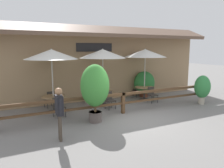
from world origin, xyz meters
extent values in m
plane|color=slate|center=(0.00, 0.00, 0.00)|extent=(60.00, 60.00, 0.00)
cube|color=#997A56|center=(0.00, 4.20, 1.80)|extent=(14.00, 0.40, 3.60)
cube|color=brown|center=(0.00, 3.65, 3.88)|extent=(14.28, 1.48, 0.70)
cube|color=black|center=(-0.18, 3.97, 3.00)|extent=(2.11, 0.04, 0.46)
cube|color=brown|center=(0.00, 1.05, 0.89)|extent=(10.40, 0.14, 0.11)
cube|color=brown|center=(0.00, 1.05, 0.47)|extent=(10.40, 0.10, 0.09)
cube|color=brown|center=(0.00, 1.05, 0.47)|extent=(0.14, 0.14, 0.95)
cube|color=brown|center=(5.13, 1.05, 0.47)|extent=(0.14, 0.14, 0.95)
cylinder|color=#B7B2A8|center=(-2.79, 2.68, 1.26)|extent=(0.06, 0.06, 2.52)
cone|color=silver|center=(-2.79, 2.68, 2.68)|extent=(2.39, 2.39, 0.44)
sphere|color=#B2ADA3|center=(-2.79, 2.68, 2.90)|extent=(0.07, 0.07, 0.07)
cylinder|color=olive|center=(-2.79, 2.68, 0.73)|extent=(1.06, 1.06, 0.05)
cylinder|color=#333333|center=(-2.79, 2.68, 0.35)|extent=(0.07, 0.07, 0.70)
cylinder|color=#333333|center=(-2.79, 2.68, 0.01)|extent=(0.58, 0.58, 0.03)
cube|color=#332D28|center=(-2.73, 1.79, 0.42)|extent=(0.51, 0.51, 0.05)
cube|color=#332D28|center=(-2.78, 1.97, 0.65)|extent=(0.40, 0.13, 0.40)
cylinder|color=#2D2D2D|center=(-2.87, 1.56, 0.20)|extent=(0.04, 0.04, 0.40)
cylinder|color=#2D2D2D|center=(-2.50, 1.65, 0.20)|extent=(0.04, 0.04, 0.40)
cylinder|color=#2D2D2D|center=(-2.96, 1.93, 0.20)|extent=(0.04, 0.04, 0.40)
cylinder|color=#2D2D2D|center=(-2.59, 2.02, 0.20)|extent=(0.04, 0.04, 0.40)
cube|color=#332D28|center=(-2.81, 3.57, 0.42)|extent=(0.51, 0.51, 0.05)
cube|color=#332D28|center=(-2.76, 3.38, 0.65)|extent=(0.39, 0.14, 0.40)
cylinder|color=#2D2D2D|center=(-2.68, 3.80, 0.20)|extent=(0.04, 0.04, 0.40)
cylinder|color=#2D2D2D|center=(-3.05, 3.70, 0.20)|extent=(0.04, 0.04, 0.40)
cylinder|color=#2D2D2D|center=(-2.58, 3.43, 0.20)|extent=(0.04, 0.04, 0.40)
cylinder|color=#2D2D2D|center=(-2.95, 3.33, 0.20)|extent=(0.04, 0.04, 0.40)
cylinder|color=#B7B2A8|center=(-0.24, 2.75, 1.26)|extent=(0.06, 0.06, 2.52)
cone|color=silver|center=(-0.24, 2.75, 2.68)|extent=(2.39, 2.39, 0.44)
sphere|color=#B2ADA3|center=(-0.24, 2.75, 2.90)|extent=(0.07, 0.07, 0.07)
cylinder|color=olive|center=(-0.24, 2.75, 0.73)|extent=(1.06, 1.06, 0.05)
cylinder|color=#333333|center=(-0.24, 2.75, 0.35)|extent=(0.07, 0.07, 0.70)
cylinder|color=#333333|center=(-0.24, 2.75, 0.01)|extent=(0.58, 0.58, 0.03)
cube|color=#332D28|center=(-0.21, 1.93, 0.42)|extent=(0.46, 0.46, 0.05)
cube|color=#332D28|center=(-0.22, 2.12, 0.65)|extent=(0.40, 0.07, 0.40)
cylinder|color=#2D2D2D|center=(-0.38, 1.73, 0.20)|extent=(0.04, 0.04, 0.40)
cylinder|color=#2D2D2D|center=(0.00, 1.76, 0.20)|extent=(0.04, 0.04, 0.40)
cylinder|color=#2D2D2D|center=(-0.41, 2.11, 0.20)|extent=(0.04, 0.04, 0.40)
cylinder|color=#2D2D2D|center=(-0.03, 2.14, 0.20)|extent=(0.04, 0.04, 0.40)
cube|color=#332D28|center=(-0.29, 3.56, 0.42)|extent=(0.49, 0.49, 0.05)
cube|color=#332D28|center=(-0.26, 3.38, 0.65)|extent=(0.40, 0.11, 0.40)
cylinder|color=#2D2D2D|center=(-0.14, 3.78, 0.20)|extent=(0.04, 0.04, 0.40)
cylinder|color=#2D2D2D|center=(-0.51, 3.71, 0.20)|extent=(0.04, 0.04, 0.40)
cylinder|color=#2D2D2D|center=(-0.07, 3.41, 0.20)|extent=(0.04, 0.04, 0.40)
cylinder|color=#2D2D2D|center=(-0.44, 3.34, 0.20)|extent=(0.04, 0.04, 0.40)
cylinder|color=#B7B2A8|center=(2.45, 2.88, 1.26)|extent=(0.06, 0.06, 2.52)
cone|color=silver|center=(2.45, 2.88, 2.68)|extent=(2.39, 2.39, 0.44)
sphere|color=#B2ADA3|center=(2.45, 2.88, 2.90)|extent=(0.07, 0.07, 0.07)
cylinder|color=olive|center=(2.45, 2.88, 0.73)|extent=(1.06, 1.06, 0.05)
cylinder|color=#333333|center=(2.45, 2.88, 0.35)|extent=(0.07, 0.07, 0.70)
cylinder|color=#333333|center=(2.45, 2.88, 0.01)|extent=(0.58, 0.58, 0.03)
cube|color=#332D28|center=(2.45, 2.07, 0.42)|extent=(0.43, 0.43, 0.05)
cube|color=#332D28|center=(2.45, 2.26, 0.65)|extent=(0.40, 0.05, 0.40)
cylinder|color=#2D2D2D|center=(2.25, 1.89, 0.20)|extent=(0.04, 0.04, 0.40)
cylinder|color=#2D2D2D|center=(2.63, 1.87, 0.20)|extent=(0.04, 0.04, 0.40)
cylinder|color=#2D2D2D|center=(2.26, 2.27, 0.20)|extent=(0.04, 0.04, 0.40)
cylinder|color=#2D2D2D|center=(2.64, 2.25, 0.20)|extent=(0.04, 0.04, 0.40)
cube|color=#332D28|center=(2.51, 3.68, 0.42)|extent=(0.43, 0.43, 0.05)
cube|color=#332D28|center=(2.51, 3.49, 0.65)|extent=(0.40, 0.04, 0.40)
cylinder|color=#2D2D2D|center=(2.69, 3.88, 0.20)|extent=(0.04, 0.04, 0.40)
cylinder|color=#2D2D2D|center=(2.31, 3.87, 0.20)|extent=(0.04, 0.04, 0.40)
cylinder|color=#2D2D2D|center=(2.70, 3.50, 0.20)|extent=(0.04, 0.04, 0.40)
cylinder|color=#2D2D2D|center=(2.32, 3.49, 0.20)|extent=(0.04, 0.04, 0.40)
cylinder|color=#564C47|center=(-1.58, 0.51, 0.21)|extent=(0.51, 0.51, 0.42)
cylinder|color=#564C47|center=(-1.58, 0.51, 0.40)|extent=(0.55, 0.55, 0.04)
cylinder|color=brown|center=(-1.58, 0.51, 0.67)|extent=(0.09, 0.09, 0.51)
ellipsoid|color=#3D8E38|center=(-1.58, 0.51, 1.49)|extent=(1.16, 1.04, 1.69)
cylinder|color=#B7AD99|center=(4.60, 0.65, 0.21)|extent=(0.31, 0.31, 0.42)
cylinder|color=#B7AD99|center=(4.60, 0.65, 0.40)|extent=(0.33, 0.33, 0.04)
ellipsoid|color=#338442|center=(4.60, 0.65, 0.93)|extent=(0.87, 0.79, 1.21)
cylinder|color=brown|center=(2.91, 3.55, 0.12)|extent=(0.57, 0.57, 0.25)
cylinder|color=brown|center=(2.91, 3.55, 0.23)|extent=(0.61, 0.61, 0.04)
ellipsoid|color=#287033|center=(2.91, 3.55, 0.85)|extent=(1.30, 1.17, 1.43)
cylinder|color=#42382D|center=(-3.29, -0.75, 0.43)|extent=(0.10, 0.10, 0.87)
cylinder|color=#42382D|center=(-3.28, -0.58, 0.43)|extent=(0.10, 0.10, 0.87)
cube|color=black|center=(-3.28, -0.67, 1.17)|extent=(0.24, 0.48, 0.61)
cylinder|color=black|center=(-3.30, -0.93, 1.17)|extent=(0.08, 0.08, 0.58)
cylinder|color=black|center=(-3.26, -0.40, 1.17)|extent=(0.08, 0.08, 0.58)
sphere|color=#9E704C|center=(-3.28, -0.67, 1.61)|extent=(0.23, 0.23, 0.23)
camera|label=1|loc=(-4.78, -7.37, 2.92)|focal=35.00mm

